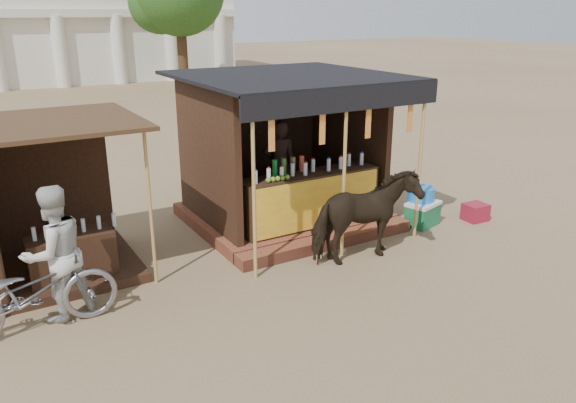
{
  "coord_description": "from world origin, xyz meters",
  "views": [
    {
      "loc": [
        -4.09,
        -5.31,
        3.84
      ],
      "look_at": [
        0.0,
        1.6,
        1.1
      ],
      "focal_mm": 35.0,
      "sensor_mm": 36.0,
      "label": 1
    }
  ],
  "objects": [
    {
      "name": "cow",
      "position": [
        1.19,
        1.21,
        0.74
      ],
      "size": [
        1.78,
        0.87,
        1.47
      ],
      "primitive_type": "imported",
      "rotation": [
        0.0,
        0.0,
        1.53
      ],
      "color": "black",
      "rests_on": "ground"
    },
    {
      "name": "blue_barrel",
      "position": [
        3.13,
        2.0,
        0.36
      ],
      "size": [
        0.61,
        0.61,
        0.72
      ],
      "primitive_type": "cylinder",
      "rotation": [
        0.0,
        0.0,
        -0.27
      ],
      "color": "blue",
      "rests_on": "ground"
    },
    {
      "name": "main_stall",
      "position": [
        1.0,
        3.36,
        1.03
      ],
      "size": [
        3.6,
        3.61,
        2.78
      ],
      "color": "brown",
      "rests_on": "ground"
    },
    {
      "name": "motorbike",
      "position": [
        -3.66,
        1.63,
        0.54
      ],
      "size": [
        2.05,
        0.72,
        1.07
      ],
      "primitive_type": "imported",
      "rotation": [
        0.0,
        0.0,
        1.58
      ],
      "color": "gray",
      "rests_on": "ground"
    },
    {
      "name": "ground",
      "position": [
        0.0,
        0.0,
        0.0
      ],
      "size": [
        120.0,
        120.0,
        0.0
      ],
      "primitive_type": "plane",
      "color": "#846B4C",
      "rests_on": "ground"
    },
    {
      "name": "bystander",
      "position": [
        -3.31,
        1.86,
        0.9
      ],
      "size": [
        1.05,
        0.93,
        1.8
      ],
      "primitive_type": "imported",
      "rotation": [
        0.0,
        0.0,
        3.48
      ],
      "color": "#B9B9B2",
      "rests_on": "ground"
    },
    {
      "name": "red_crate",
      "position": [
        4.18,
        1.58,
        0.16
      ],
      "size": [
        0.44,
        0.39,
        0.33
      ],
      "primitive_type": "cube",
      "rotation": [
        0.0,
        0.0,
        -0.05
      ],
      "color": "maroon",
      "rests_on": "ground"
    },
    {
      "name": "cooler",
      "position": [
        3.11,
        1.9,
        0.23
      ],
      "size": [
        0.74,
        0.6,
        0.46
      ],
      "color": "#176A40",
      "rests_on": "ground"
    },
    {
      "name": "secondary_stall",
      "position": [
        -3.17,
        3.24,
        0.85
      ],
      "size": [
        2.4,
        2.4,
        2.38
      ],
      "color": "#372114",
      "rests_on": "ground"
    }
  ]
}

